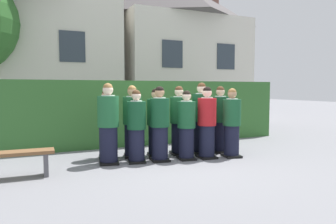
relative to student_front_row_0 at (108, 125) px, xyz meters
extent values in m
plane|color=slate|center=(1.38, -0.26, -0.81)|extent=(60.00, 60.00, 0.00)
cylinder|color=black|center=(0.00, 0.00, -0.42)|extent=(0.37, 0.37, 0.78)
cube|color=black|center=(0.00, 0.00, -0.78)|extent=(0.47, 0.55, 0.05)
cylinder|color=#1E5B33|center=(0.00, 0.00, 0.29)|extent=(0.44, 0.44, 0.65)
cylinder|color=white|center=(0.00, 0.00, 0.62)|extent=(0.27, 0.27, 0.03)
cube|color=#236038|center=(0.04, 0.21, 0.42)|extent=(0.04, 0.02, 0.28)
sphere|color=beige|center=(0.00, 0.00, 0.75)|extent=(0.22, 0.22, 0.22)
sphere|color=olive|center=(0.00, 0.00, 0.79)|extent=(0.20, 0.20, 0.20)
cylinder|color=black|center=(0.58, -0.13, -0.45)|extent=(0.34, 0.34, 0.72)
cube|color=black|center=(0.58, -0.13, -0.78)|extent=(0.45, 0.51, 0.05)
cylinder|color=#144728|center=(0.58, -0.13, 0.20)|extent=(0.41, 0.41, 0.59)
cylinder|color=white|center=(0.58, -0.13, 0.50)|extent=(0.25, 0.25, 0.03)
cube|color=navy|center=(0.62, 0.06, 0.32)|extent=(0.04, 0.02, 0.26)
sphere|color=beige|center=(0.58, -0.13, 0.62)|extent=(0.20, 0.20, 0.20)
sphere|color=#472D19|center=(0.58, -0.13, 0.66)|extent=(0.19, 0.19, 0.19)
cube|color=white|center=(0.63, 0.12, 0.11)|extent=(0.15, 0.04, 0.20)
cylinder|color=black|center=(1.08, -0.20, -0.43)|extent=(0.36, 0.36, 0.75)
cube|color=black|center=(1.08, -0.20, -0.78)|extent=(0.44, 0.52, 0.05)
cylinder|color=#144728|center=(1.08, -0.20, 0.25)|extent=(0.43, 0.43, 0.62)
cylinder|color=white|center=(1.08, -0.20, 0.57)|extent=(0.26, 0.26, 0.03)
cube|color=navy|center=(1.11, 0.00, 0.38)|extent=(0.04, 0.02, 0.27)
sphere|color=tan|center=(1.08, -0.20, 0.69)|extent=(0.21, 0.21, 0.21)
sphere|color=black|center=(1.08, -0.20, 0.73)|extent=(0.20, 0.20, 0.20)
cylinder|color=black|center=(1.68, -0.31, -0.46)|extent=(0.34, 0.34, 0.71)
cube|color=black|center=(1.68, -0.31, -0.78)|extent=(0.42, 0.49, 0.05)
cylinder|color=#19512D|center=(1.68, -0.31, 0.19)|extent=(0.40, 0.40, 0.59)
cylinder|color=white|center=(1.68, -0.31, 0.49)|extent=(0.25, 0.25, 0.03)
cube|color=#236038|center=(1.71, -0.12, 0.31)|extent=(0.04, 0.02, 0.26)
sphere|color=beige|center=(1.68, -0.31, 0.61)|extent=(0.20, 0.20, 0.20)
sphere|color=black|center=(1.68, -0.31, 0.64)|extent=(0.18, 0.18, 0.18)
cylinder|color=black|center=(2.17, -0.38, -0.44)|extent=(0.36, 0.36, 0.75)
cube|color=black|center=(2.17, -0.38, -0.78)|extent=(0.42, 0.50, 0.05)
cylinder|color=#AD191E|center=(2.17, -0.38, 0.25)|extent=(0.42, 0.42, 0.62)
cylinder|color=white|center=(2.17, -0.38, 0.56)|extent=(0.26, 0.26, 0.03)
cube|color=gold|center=(2.19, -0.18, 0.37)|extent=(0.04, 0.02, 0.27)
sphere|color=beige|center=(2.17, -0.38, 0.68)|extent=(0.21, 0.21, 0.21)
sphere|color=black|center=(2.17, -0.38, 0.72)|extent=(0.19, 0.19, 0.19)
cylinder|color=black|center=(2.76, -0.51, -0.44)|extent=(0.35, 0.35, 0.73)
cube|color=black|center=(2.76, -0.51, -0.78)|extent=(0.45, 0.52, 0.05)
cylinder|color=#19512D|center=(2.76, -0.51, 0.22)|extent=(0.41, 0.41, 0.60)
cylinder|color=white|center=(2.76, -0.51, 0.53)|extent=(0.26, 0.26, 0.03)
cube|color=gold|center=(2.80, -0.32, 0.35)|extent=(0.04, 0.02, 0.27)
sphere|color=tan|center=(2.76, -0.51, 0.65)|extent=(0.21, 0.21, 0.21)
sphere|color=olive|center=(2.76, -0.51, 0.69)|extent=(0.19, 0.19, 0.19)
cylinder|color=black|center=(0.08, 0.52, -0.45)|extent=(0.34, 0.34, 0.72)
cube|color=black|center=(0.08, 0.52, -0.78)|extent=(0.45, 0.51, 0.05)
cylinder|color=#1E5B33|center=(0.08, 0.52, 0.21)|extent=(0.41, 0.41, 0.59)
cylinder|color=white|center=(0.08, 0.52, 0.51)|extent=(0.25, 0.25, 0.03)
cube|color=gold|center=(0.12, 0.71, 0.33)|extent=(0.04, 0.02, 0.26)
sphere|color=tan|center=(0.08, 0.52, 0.63)|extent=(0.20, 0.20, 0.20)
sphere|color=#472D19|center=(0.08, 0.52, 0.66)|extent=(0.19, 0.19, 0.19)
cube|color=white|center=(0.14, 0.78, 0.12)|extent=(0.15, 0.04, 0.20)
cylinder|color=black|center=(0.66, 0.43, -0.43)|extent=(0.36, 0.36, 0.76)
cube|color=black|center=(0.66, 0.43, -0.78)|extent=(0.49, 0.55, 0.05)
cylinder|color=#1E5B33|center=(0.66, 0.43, 0.27)|extent=(0.43, 0.43, 0.63)
cylinder|color=white|center=(0.66, 0.43, 0.59)|extent=(0.27, 0.27, 0.03)
cube|color=gold|center=(0.71, 0.63, 0.39)|extent=(0.04, 0.02, 0.28)
sphere|color=tan|center=(0.66, 0.43, 0.71)|extent=(0.22, 0.22, 0.22)
sphere|color=olive|center=(0.66, 0.43, 0.75)|extent=(0.20, 0.20, 0.20)
cube|color=white|center=(0.73, 0.70, 0.17)|extent=(0.15, 0.04, 0.20)
cylinder|color=black|center=(1.20, 0.32, -0.45)|extent=(0.35, 0.35, 0.73)
cube|color=black|center=(1.20, 0.32, -0.78)|extent=(0.46, 0.53, 0.05)
cylinder|color=#19512D|center=(1.20, 0.32, 0.22)|extent=(0.41, 0.41, 0.60)
cylinder|color=white|center=(1.20, 0.32, 0.53)|extent=(0.26, 0.26, 0.03)
cube|color=navy|center=(1.25, 0.51, 0.34)|extent=(0.04, 0.02, 0.27)
sphere|color=tan|center=(1.20, 0.32, 0.65)|extent=(0.21, 0.21, 0.21)
sphere|color=black|center=(1.20, 0.32, 0.68)|extent=(0.19, 0.19, 0.19)
cylinder|color=black|center=(1.77, 0.25, -0.43)|extent=(0.36, 0.36, 0.76)
cube|color=black|center=(1.77, 0.25, -0.78)|extent=(0.46, 0.53, 0.05)
cylinder|color=#1E5B33|center=(1.77, 0.25, 0.26)|extent=(0.43, 0.43, 0.63)
cylinder|color=white|center=(1.77, 0.25, 0.58)|extent=(0.27, 0.27, 0.03)
cube|color=#236038|center=(1.81, 0.45, 0.38)|extent=(0.04, 0.02, 0.28)
sphere|color=beige|center=(1.77, 0.25, 0.70)|extent=(0.21, 0.21, 0.21)
sphere|color=#472D19|center=(1.77, 0.25, 0.74)|extent=(0.20, 0.20, 0.20)
cube|color=white|center=(1.82, 0.52, 0.17)|extent=(0.15, 0.04, 0.20)
cylinder|color=black|center=(2.32, 0.13, -0.41)|extent=(0.38, 0.38, 0.80)
cube|color=black|center=(2.32, 0.13, -0.78)|extent=(0.48, 0.56, 0.05)
cylinder|color=#19512D|center=(2.32, 0.13, 0.31)|extent=(0.45, 0.45, 0.66)
cylinder|color=white|center=(2.32, 0.13, 0.65)|extent=(0.28, 0.28, 0.03)
cube|color=#236038|center=(2.36, 0.34, 0.45)|extent=(0.04, 0.02, 0.29)
sphere|color=beige|center=(2.32, 0.13, 0.78)|extent=(0.22, 0.22, 0.22)
sphere|color=#472D19|center=(2.32, 0.13, 0.81)|extent=(0.21, 0.21, 0.21)
cylinder|color=black|center=(2.82, 0.07, -0.43)|extent=(0.36, 0.36, 0.76)
cube|color=black|center=(2.82, 0.07, -0.78)|extent=(0.46, 0.53, 0.05)
cylinder|color=#144728|center=(2.82, 0.07, 0.26)|extent=(0.43, 0.43, 0.62)
cylinder|color=white|center=(2.82, 0.07, 0.58)|extent=(0.26, 0.26, 0.03)
cube|color=#236038|center=(2.86, 0.27, 0.38)|extent=(0.04, 0.02, 0.27)
sphere|color=beige|center=(2.82, 0.07, 0.70)|extent=(0.21, 0.21, 0.21)
sphere|color=#472D19|center=(2.82, 0.07, 0.73)|extent=(0.20, 0.20, 0.20)
cube|color=#33662D|center=(1.38, 1.99, 0.09)|extent=(8.87, 0.70, 1.80)
cube|color=beige|center=(-1.56, 7.24, 1.67)|extent=(6.98, 3.84, 4.96)
cube|color=#2D3842|center=(0.01, 5.30, 2.27)|extent=(0.90, 0.04, 1.10)
cube|color=beige|center=(5.19, 6.86, 1.58)|extent=(5.74, 3.34, 4.79)
pyramid|color=#514C4C|center=(5.19, 6.86, 4.84)|extent=(6.09, 3.54, 1.72)
cube|color=brown|center=(6.77, 6.86, 4.93)|extent=(0.50, 0.50, 1.55)
cube|color=#2D3842|center=(3.90, 5.17, 2.16)|extent=(0.90, 0.04, 1.10)
cube|color=#2D3842|center=(6.48, 5.17, 2.16)|extent=(0.90, 0.04, 1.10)
cube|color=brown|center=(-1.82, -0.41, -0.36)|extent=(1.41, 0.40, 0.06)
cube|color=#4C4C51|center=(-1.27, -0.43, -0.60)|extent=(0.09, 0.32, 0.42)
camera|label=1|loc=(-1.57, -6.55, 0.78)|focal=33.91mm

